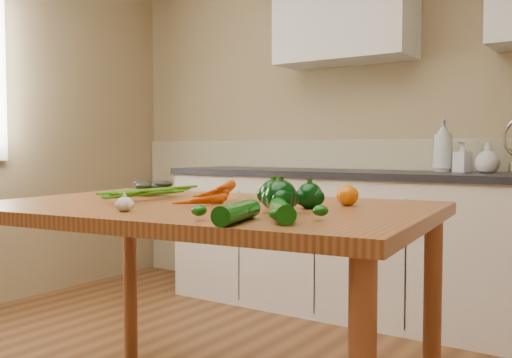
{
  "coord_description": "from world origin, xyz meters",
  "views": [
    {
      "loc": [
        1.54,
        -1.1,
        1.03
      ],
      "look_at": [
        0.29,
        0.72,
        0.92
      ],
      "focal_mm": 40.0,
      "sensor_mm": 36.0,
      "label": 1
    }
  ],
  "objects_px": {
    "garlic_bulb": "(125,204)",
    "tomato_b": "(309,195)",
    "soap_bottle_a": "(443,146)",
    "soap_bottle_c": "(488,158)",
    "leafy_greens": "(152,182)",
    "tomato_c": "(347,195)",
    "tomato_a": "(277,193)",
    "pepper_c": "(281,197)",
    "zucchini_a": "(282,211)",
    "pepper_b": "(310,196)",
    "carrot_bunch": "(192,192)",
    "pepper_a": "(273,194)",
    "zucchini_b": "(237,212)",
    "soap_bottle_b": "(463,157)",
    "table": "(205,230)"
  },
  "relations": [
    {
      "from": "garlic_bulb",
      "to": "tomato_b",
      "type": "height_order",
      "value": "tomato_b"
    },
    {
      "from": "soap_bottle_a",
      "to": "soap_bottle_c",
      "type": "bearing_deg",
      "value": -23.6
    },
    {
      "from": "leafy_greens",
      "to": "tomato_c",
      "type": "relative_size",
      "value": 2.9
    },
    {
      "from": "leafy_greens",
      "to": "tomato_a",
      "type": "relative_size",
      "value": 3.27
    },
    {
      "from": "soap_bottle_a",
      "to": "pepper_c",
      "type": "height_order",
      "value": "soap_bottle_a"
    },
    {
      "from": "zucchini_a",
      "to": "pepper_b",
      "type": "bearing_deg",
      "value": 106.0
    },
    {
      "from": "tomato_b",
      "to": "pepper_c",
      "type": "bearing_deg",
      "value": -76.12
    },
    {
      "from": "soap_bottle_c",
      "to": "carrot_bunch",
      "type": "xyz_separation_m",
      "value": [
        -0.64,
        -1.79,
        -0.11
      ]
    },
    {
      "from": "garlic_bulb",
      "to": "pepper_b",
      "type": "bearing_deg",
      "value": 42.76
    },
    {
      "from": "leafy_greens",
      "to": "zucchini_a",
      "type": "height_order",
      "value": "leafy_greens"
    },
    {
      "from": "carrot_bunch",
      "to": "pepper_a",
      "type": "bearing_deg",
      "value": -2.39
    },
    {
      "from": "tomato_a",
      "to": "zucchini_b",
      "type": "height_order",
      "value": "tomato_a"
    },
    {
      "from": "tomato_b",
      "to": "tomato_c",
      "type": "relative_size",
      "value": 0.86
    },
    {
      "from": "pepper_b",
      "to": "tomato_b",
      "type": "relative_size",
      "value": 1.28
    },
    {
      "from": "soap_bottle_b",
      "to": "soap_bottle_c",
      "type": "height_order",
      "value": "soap_bottle_b"
    },
    {
      "from": "tomato_a",
      "to": "soap_bottle_c",
      "type": "bearing_deg",
      "value": 76.14
    },
    {
      "from": "carrot_bunch",
      "to": "garlic_bulb",
      "type": "bearing_deg",
      "value": -91.81
    },
    {
      "from": "pepper_b",
      "to": "zucchini_b",
      "type": "xyz_separation_m",
      "value": [
        0.01,
        -0.41,
        -0.02
      ]
    },
    {
      "from": "soap_bottle_b",
      "to": "tomato_c",
      "type": "distance_m",
      "value": 1.59
    },
    {
      "from": "tomato_b",
      "to": "garlic_bulb",
      "type": "bearing_deg",
      "value": -122.37
    },
    {
      "from": "soap_bottle_c",
      "to": "tomato_a",
      "type": "relative_size",
      "value": 2.53
    },
    {
      "from": "pepper_b",
      "to": "zucchini_b",
      "type": "relative_size",
      "value": 0.38
    },
    {
      "from": "tomato_a",
      "to": "garlic_bulb",
      "type": "bearing_deg",
      "value": -111.75
    },
    {
      "from": "tomato_a",
      "to": "table",
      "type": "bearing_deg",
      "value": -128.82
    },
    {
      "from": "pepper_c",
      "to": "soap_bottle_c",
      "type": "bearing_deg",
      "value": 84.57
    },
    {
      "from": "leafy_greens",
      "to": "pepper_c",
      "type": "height_order",
      "value": "leafy_greens"
    },
    {
      "from": "tomato_a",
      "to": "leafy_greens",
      "type": "bearing_deg",
      "value": -177.64
    },
    {
      "from": "soap_bottle_c",
      "to": "tomato_b",
      "type": "distance_m",
      "value": 1.62
    },
    {
      "from": "pepper_a",
      "to": "pepper_b",
      "type": "bearing_deg",
      "value": 10.5
    },
    {
      "from": "carrot_bunch",
      "to": "pepper_c",
      "type": "xyz_separation_m",
      "value": [
        0.46,
        -0.12,
        0.01
      ]
    },
    {
      "from": "table",
      "to": "tomato_b",
      "type": "height_order",
      "value": "tomato_b"
    },
    {
      "from": "soap_bottle_b",
      "to": "carrot_bunch",
      "type": "height_order",
      "value": "soap_bottle_b"
    },
    {
      "from": "garlic_bulb",
      "to": "tomato_a",
      "type": "xyz_separation_m",
      "value": [
        0.22,
        0.55,
        0.01
      ]
    },
    {
      "from": "zucchini_a",
      "to": "zucchini_b",
      "type": "height_order",
      "value": "same"
    },
    {
      "from": "pepper_a",
      "to": "tomato_c",
      "type": "xyz_separation_m",
      "value": [
        0.19,
        0.19,
        -0.01
      ]
    },
    {
      "from": "pepper_c",
      "to": "zucchini_a",
      "type": "relative_size",
      "value": 0.48
    },
    {
      "from": "pepper_c",
      "to": "zucchini_a",
      "type": "distance_m",
      "value": 0.18
    },
    {
      "from": "zucchini_a",
      "to": "zucchini_b",
      "type": "bearing_deg",
      "value": -132.88
    },
    {
      "from": "soap_bottle_a",
      "to": "zucchini_a",
      "type": "xyz_separation_m",
      "value": [
        0.17,
        -2.08,
        -0.19
      ]
    },
    {
      "from": "table",
      "to": "soap_bottle_c",
      "type": "bearing_deg",
      "value": 66.03
    },
    {
      "from": "tomato_a",
      "to": "tomato_c",
      "type": "relative_size",
      "value": 0.89
    },
    {
      "from": "tomato_a",
      "to": "zucchini_a",
      "type": "xyz_separation_m",
      "value": [
        0.31,
        -0.47,
        -0.0
      ]
    },
    {
      "from": "soap_bottle_b",
      "to": "pepper_a",
      "type": "bearing_deg",
      "value": -72.34
    },
    {
      "from": "leafy_greens",
      "to": "pepper_b",
      "type": "bearing_deg",
      "value": -8.01
    },
    {
      "from": "pepper_a",
      "to": "zucchini_b",
      "type": "distance_m",
      "value": 0.41
    },
    {
      "from": "zucchini_a",
      "to": "soap_bottle_b",
      "type": "bearing_deg",
      "value": 91.52
    },
    {
      "from": "carrot_bunch",
      "to": "zucchini_b",
      "type": "distance_m",
      "value": 0.6
    },
    {
      "from": "pepper_b",
      "to": "zucchini_a",
      "type": "xyz_separation_m",
      "value": [
        0.09,
        -0.32,
        -0.02
      ]
    },
    {
      "from": "leafy_greens",
      "to": "tomato_b",
      "type": "xyz_separation_m",
      "value": [
        0.75,
        0.03,
        -0.03
      ]
    },
    {
      "from": "tomato_a",
      "to": "pepper_c",
      "type": "bearing_deg",
      "value": -55.82
    }
  ]
}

